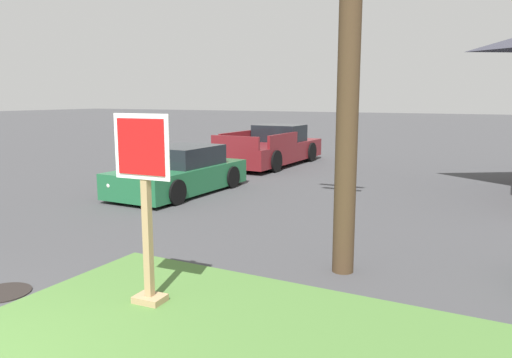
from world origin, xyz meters
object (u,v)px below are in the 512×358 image
at_px(manhole_cover, 3,293).
at_px(parked_sedan_green, 180,173).
at_px(pickup_truck_maroon, 272,148).
at_px(stop_sign, 146,212).

bearing_deg(manhole_cover, parked_sedan_green, 107.39).
distance_m(parked_sedan_green, pickup_truck_maroon, 6.18).
distance_m(manhole_cover, parked_sedan_green, 7.07).
xyz_separation_m(parked_sedan_green, pickup_truck_maroon, (-0.29, 6.17, 0.08)).
xyz_separation_m(stop_sign, parked_sedan_green, (-4.12, 6.19, -0.67)).
height_order(manhole_cover, pickup_truck_maroon, pickup_truck_maroon).
bearing_deg(stop_sign, manhole_cover, -165.14).
height_order(stop_sign, parked_sedan_green, stop_sign).
bearing_deg(parked_sedan_green, stop_sign, -56.36).
bearing_deg(pickup_truck_maroon, parked_sedan_green, -87.31).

